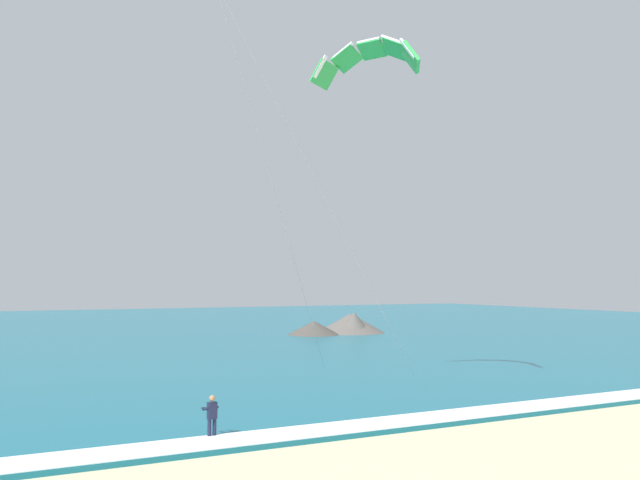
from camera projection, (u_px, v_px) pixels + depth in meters
name	position (u px, v px, depth m)	size (l,w,h in m)	color
sea	(79.00, 331.00, 76.24)	(200.00, 120.00, 0.20)	#146075
surf_foam	(264.00, 436.00, 23.53)	(200.00, 1.96, 0.04)	white
surfboard	(212.00, 442.00, 23.54)	(0.57, 1.44, 0.09)	yellow
kitesurfer	(212.00, 416.00, 23.62)	(0.55, 0.55, 1.69)	#191E38
kite_primary	(368.00, 58.00, 35.15)	(12.23, 8.66, 17.81)	green
headland_right	(342.00, 325.00, 71.69)	(12.34, 8.37, 2.53)	#56514C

